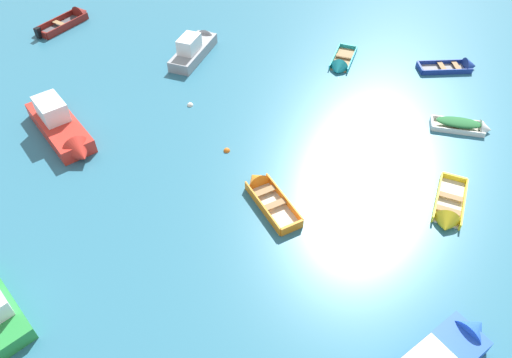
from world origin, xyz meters
TOP-DOWN VIEW (x-y plane):
  - motor_launch_grey_far_back at (-5.42, 33.87)m, footprint 2.65×5.51m
  - rowboat_maroon_near_left at (-15.81, 37.82)m, footprint 3.21×4.67m
  - motor_launch_red_outer_right at (-11.00, 24.27)m, footprint 5.50×5.63m
  - rowboat_turquoise_outer_left at (4.51, 33.15)m, footprint 2.07×3.82m
  - rowboat_white_midfield_right at (11.56, 27.22)m, footprint 3.40×1.46m
  - rowboat_orange_cluster_outer at (0.46, 21.02)m, footprint 3.18×3.93m
  - rowboat_yellow_foreground_center at (9.17, 20.39)m, footprint 2.28×3.93m
  - rowboat_deep_blue_midfield_left at (12.44, 33.77)m, footprint 3.99×1.79m
  - mooring_buoy_central at (-1.81, 24.01)m, footprint 0.35×0.35m
  - mooring_buoy_trailing at (-4.62, 27.92)m, footprint 0.37×0.37m

SIDE VIEW (x-z plane):
  - mooring_buoy_central at x=-1.81m, z-range -0.18..0.18m
  - mooring_buoy_trailing at x=-4.62m, z-range -0.18..0.18m
  - rowboat_turquoise_outer_left at x=4.51m, z-range -0.42..0.74m
  - rowboat_deep_blue_midfield_left at x=12.44m, z-range -0.40..0.74m
  - rowboat_yellow_foreground_center at x=9.17m, z-range -0.41..0.76m
  - rowboat_orange_cluster_outer at x=0.46m, z-range -0.36..0.79m
  - rowboat_maroon_near_left at x=-15.81m, z-range -0.42..0.89m
  - rowboat_white_midfield_right at x=11.56m, z-range -0.26..0.77m
  - motor_launch_grey_far_back at x=-5.42m, z-range -0.42..1.53m
  - motor_launch_red_outer_right at x=-11.00m, z-range -0.49..1.73m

